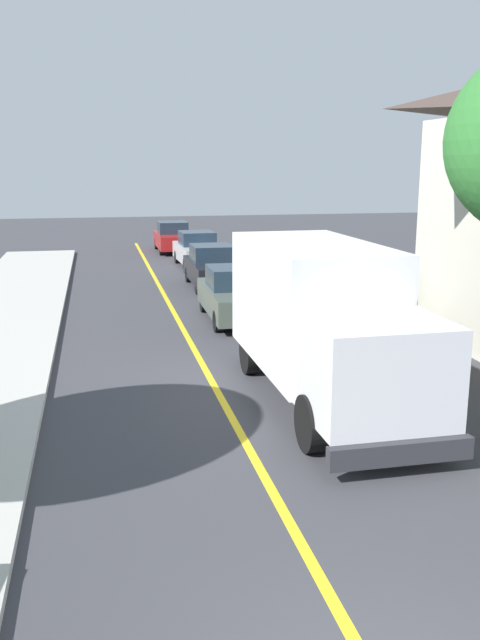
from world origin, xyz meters
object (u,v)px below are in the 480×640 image
Objects in this scene: parked_car_mid at (213,267)px; parked_van_across at (360,302)px; stop_sign at (385,285)px; box_truck at (322,316)px; parked_car_furthest at (173,238)px; parked_car_far at (198,250)px; parked_car_near at (235,295)px.

parked_van_across is at bearing -68.16° from parked_car_mid.
stop_sign is at bearing -77.06° from parked_car_mid.
parked_car_mid is (0.04, 13.49, -0.97)m from box_truck.
box_truck is 1.63× the size of parked_car_furthest.
parked_car_far is 1.01× the size of parked_car_furthest.
parked_car_furthest is 1.00× the size of parked_van_across.
box_truck reaches higher than stop_sign.
parked_car_near is at bearing 152.00° from parked_van_across.
parked_car_near and parked_car_mid have the same top height.
parked_car_mid is 1.66× the size of stop_sign.
parked_car_mid is at bearing 87.01° from parked_car_near.
parked_car_furthest is at bearing 91.34° from parked_car_mid.
parked_car_far is at bearing 89.18° from box_truck.
box_truck is 19.16m from parked_car_far.
box_truck is 7.60m from parked_car_near.
stop_sign is (-0.61, -3.12, 1.06)m from parked_van_across.
parked_car_furthest is (0.04, 17.56, 0.00)m from parked_car_near.
parked_van_across is at bearing 78.83° from stop_sign.
parked_car_near is at bearing -92.99° from parked_car_mid.
box_truck is at bearing -87.91° from parked_car_near.
box_truck reaches higher than parked_van_across.
parked_car_mid is at bearing -92.42° from parked_car_far.
parked_van_across is at bearing -28.00° from parked_car_near.
parked_car_far is 1.68× the size of stop_sign.
box_truck is 1.63× the size of parked_car_mid.
parked_car_mid and parked_car_far have the same top height.
stop_sign is at bearing -82.97° from parked_car_furthest.
parked_car_far is at bearing 102.11° from parked_van_across.
parked_car_furthest is at bearing 94.88° from parked_car_far.
box_truck reaches higher than parked_car_mid.
parked_car_near and parked_van_across have the same top height.
stop_sign reaches higher than parked_van_across.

